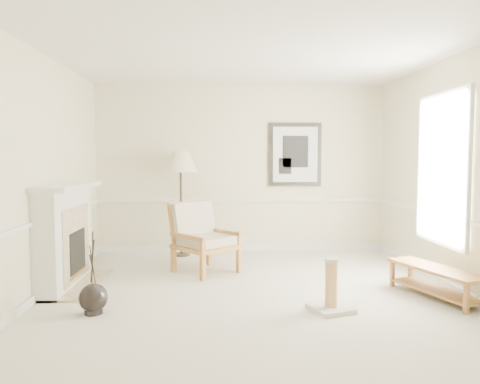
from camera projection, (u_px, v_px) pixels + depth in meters
name	position (u px, v px, depth m)	size (l,w,h in m)	color
ground	(252.00, 297.00, 5.54)	(5.50, 5.50, 0.00)	silver
room	(263.00, 139.00, 5.48)	(5.04, 5.54, 2.92)	beige
fireplace	(66.00, 236.00, 5.98)	(0.64, 1.64, 1.31)	white
floor_vase	(93.00, 299.00, 4.91)	(0.30, 0.30, 0.88)	black
armchair	(201.00, 234.00, 6.75)	(1.09, 1.10, 1.00)	olive
floor_lamp	(181.00, 164.00, 7.77)	(0.65, 0.65, 1.76)	black
bench	(436.00, 278.00, 5.48)	(0.77, 1.32, 0.36)	olive
scratching_post	(331.00, 294.00, 5.00)	(0.51, 0.51, 0.57)	beige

